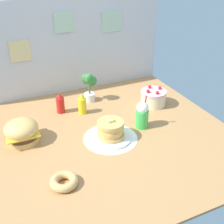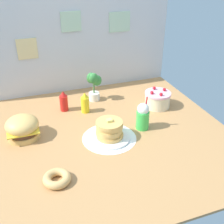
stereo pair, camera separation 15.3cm
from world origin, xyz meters
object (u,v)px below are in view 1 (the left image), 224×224
at_px(potted_plant, 89,86).
at_px(layer_cake, 153,98).
at_px(cream_soda_cup, 142,115).
at_px(mustard_bottle, 82,104).
at_px(pancake_stack, 110,131).
at_px(donut_pink_glaze, 64,181).
at_px(ketchup_bottle, 60,103).
at_px(burger, 22,131).

bearing_deg(potted_plant, layer_cake, -32.35).
relative_size(layer_cake, cream_soda_cup, 0.83).
bearing_deg(mustard_bottle, potted_plant, 53.95).
relative_size(layer_cake, potted_plant, 0.82).
height_order(pancake_stack, donut_pink_glaze, pancake_stack).
bearing_deg(potted_plant, pancake_stack, -96.65).
relative_size(pancake_stack, potted_plant, 1.11).
bearing_deg(ketchup_bottle, potted_plant, 18.19).
xyz_separation_m(ketchup_bottle, cream_soda_cup, (0.54, -0.51, 0.02)).
bearing_deg(ketchup_bottle, mustard_bottle, -28.55).
bearing_deg(donut_pink_glaze, burger, 105.05).
distance_m(ketchup_bottle, mustard_bottle, 0.20).
relative_size(cream_soda_cup, potted_plant, 0.98).
relative_size(ketchup_bottle, mustard_bottle, 1.00).
height_order(burger, ketchup_bottle, ketchup_bottle).
xyz_separation_m(pancake_stack, layer_cake, (0.59, 0.34, 0.00)).
bearing_deg(layer_cake, ketchup_bottle, 165.13).
xyz_separation_m(pancake_stack, cream_soda_cup, (0.30, 0.05, 0.04)).
relative_size(burger, cream_soda_cup, 0.88).
distance_m(pancake_stack, cream_soda_cup, 0.31).
bearing_deg(pancake_stack, potted_plant, 83.35).
distance_m(pancake_stack, mustard_bottle, 0.47).
bearing_deg(ketchup_bottle, layer_cake, -14.87).
xyz_separation_m(burger, potted_plant, (0.70, 0.42, 0.07)).
distance_m(burger, ketchup_bottle, 0.50).
height_order(mustard_bottle, cream_soda_cup, cream_soda_cup).
xyz_separation_m(pancake_stack, mustard_bottle, (-0.07, 0.47, 0.02)).
height_order(burger, layer_cake, burger).
bearing_deg(donut_pink_glaze, pancake_stack, 36.02).
height_order(burger, pancake_stack, burger).
xyz_separation_m(burger, mustard_bottle, (0.56, 0.22, 0.00)).
xyz_separation_m(ketchup_bottle, potted_plant, (0.32, 0.10, 0.07)).
distance_m(burger, donut_pink_glaze, 0.61).
xyz_separation_m(layer_cake, donut_pink_glaze, (-1.06, -0.68, -0.05)).
bearing_deg(potted_plant, donut_pink_glaze, -118.50).
height_order(layer_cake, potted_plant, potted_plant).
height_order(cream_soda_cup, donut_pink_glaze, cream_soda_cup).
bearing_deg(layer_cake, donut_pink_glaze, -147.32).
bearing_deg(potted_plant, mustard_bottle, -126.05).
xyz_separation_m(mustard_bottle, cream_soda_cup, (0.37, -0.42, 0.02)).
bearing_deg(ketchup_bottle, burger, -140.50).
height_order(burger, potted_plant, potted_plant).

